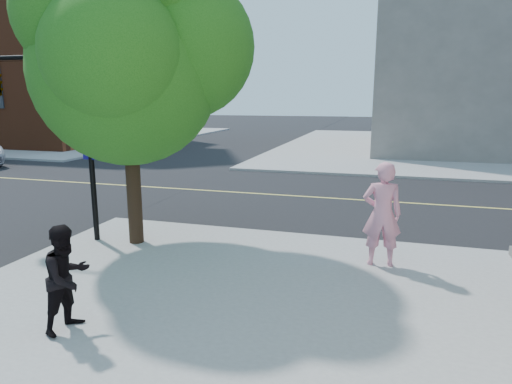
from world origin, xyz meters
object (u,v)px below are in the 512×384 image
(signal_pole, at_px, (7,85))
(man_on_phone, at_px, (382,214))
(street_tree, at_px, (131,50))
(pedestrian, at_px, (67,278))

(signal_pole, bearing_deg, man_on_phone, -11.64)
(man_on_phone, height_order, street_tree, street_tree)
(man_on_phone, distance_m, pedestrian, 5.53)
(signal_pole, bearing_deg, pedestrian, -53.47)
(street_tree, relative_size, signal_pole, 1.51)
(pedestrian, xyz_separation_m, signal_pole, (-4.16, 3.55, 2.69))
(street_tree, xyz_separation_m, signal_pole, (-3.11, -0.11, -0.67))
(man_on_phone, xyz_separation_m, pedestrian, (-4.06, -3.75, -0.25))
(pedestrian, bearing_deg, man_on_phone, -36.71)
(street_tree, bearing_deg, pedestrian, -73.94)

